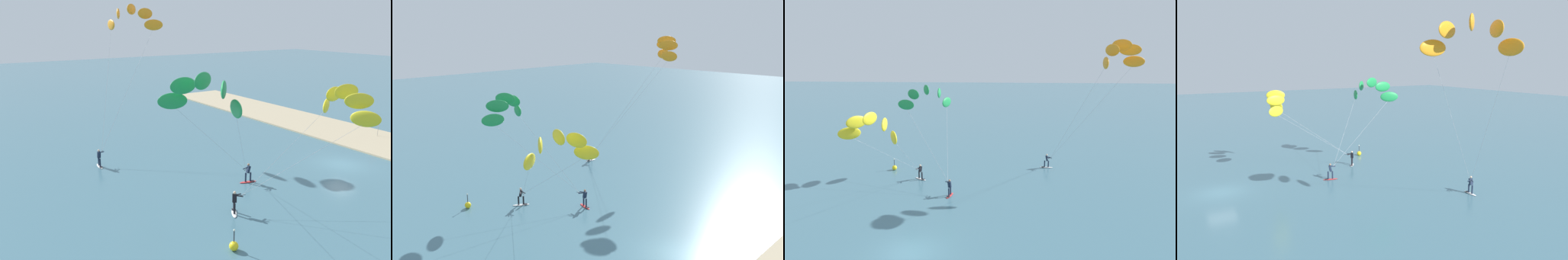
% 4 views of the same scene
% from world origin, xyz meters
% --- Properties ---
extents(ground_plane, '(240.00, 240.00, 0.00)m').
position_xyz_m(ground_plane, '(0.00, 0.00, 0.00)').
color(ground_plane, '#426B7A').
extents(kitesurfer_nearshore, '(6.77, 9.61, 10.04)m').
position_xyz_m(kitesurfer_nearshore, '(-1.76, 16.86, 8.43)').
color(kitesurfer_nearshore, red).
rests_on(kitesurfer_nearshore, ground).
extents(kitesurfer_mid_water, '(6.16, 10.03, 8.82)m').
position_xyz_m(kitesurfer_mid_water, '(-4.61, 7.11, 7.26)').
color(kitesurfer_mid_water, white).
rests_on(kitesurfer_mid_water, ground).
extents(kitesurfer_far_out, '(9.36, 9.26, 14.83)m').
position_xyz_m(kitesurfer_far_out, '(17.33, 13.32, 13.03)').
color(kitesurfer_far_out, white).
rests_on(kitesurfer_far_out, ground).
extents(marker_buoy, '(0.56, 0.56, 1.38)m').
position_xyz_m(marker_buoy, '(-6.03, 17.63, 0.30)').
color(marker_buoy, yellow).
rests_on(marker_buoy, ground).
extents(beach_flag, '(0.56, 0.05, 2.20)m').
position_xyz_m(beach_flag, '(3.86, -11.16, 1.70)').
color(beach_flag, gray).
rests_on(beach_flag, sand_strip).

